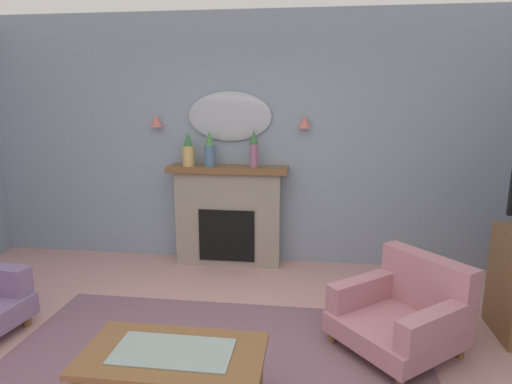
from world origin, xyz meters
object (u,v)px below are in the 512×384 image
Objects in this scene: coffee_table at (173,360)px; armchair_by_coffee_table at (405,311)px; mantel_vase_left at (188,151)px; wall_sconce_right at (305,122)px; mantel_vase_right at (254,148)px; wall_sconce_left at (156,121)px; mantel_vase_centre at (210,151)px; wall_mirror at (230,117)px; fireplace at (229,216)px.

coffee_table is 0.96× the size of armchair_by_coffee_table.
mantel_vase_left is 0.34× the size of armchair_by_coffee_table.
wall_sconce_right is 0.13× the size of coffee_table.
mantel_vase_right reaches higher than armchair_by_coffee_table.
wall_sconce_left and wall_sconce_right have the same top height.
wall_sconce_right is at bearing 0.00° from wall_sconce_left.
armchair_by_coffee_table is at bearing -33.06° from wall_sconce_left.
mantel_vase_centre reaches higher than mantel_vase_left.
mantel_vase_centre is 0.50m from mantel_vase_right.
wall_mirror is (0.20, 0.17, 0.37)m from mantel_vase_centre.
armchair_by_coffee_table is (1.55, 0.99, -0.08)m from coffee_table.
wall_sconce_right reaches higher than mantel_vase_left.
wall_sconce_right is (1.30, 0.12, 0.33)m from mantel_vase_left.
coffee_table is at bearing -93.34° from mantel_vase_right.
wall_sconce_left is (-0.85, 0.09, 1.09)m from fireplace.
wall_sconce_left is (-0.40, 0.12, 0.33)m from mantel_vase_left.
mantel_vase_right is 2.34m from armchair_by_coffee_table.
mantel_vase_left is at bearing 103.44° from coffee_table.
armchair_by_coffee_table is at bearing -39.03° from mantel_vase_centre.
mantel_vase_right is (0.50, 0.00, 0.04)m from mantel_vase_centre.
wall_sconce_left is at bearing 180.00° from wall_sconce_right.
mantel_vase_left is 2.76m from coffee_table.
wall_mirror is 0.85m from wall_sconce_left.
mantel_vase_left is at bearing 180.00° from mantel_vase_centre.
fireplace reaches higher than armchair_by_coffee_table.
armchair_by_coffee_table is at bearing -35.62° from mantel_vase_left.
mantel_vase_left is at bearing -159.30° from wall_mirror.
armchair_by_coffee_table is at bearing -62.92° from wall_sconce_right.
armchair_by_coffee_table is (1.90, -1.54, -1.03)m from mantel_vase_centre.
mantel_vase_right reaches higher than mantel_vase_left.
mantel_vase_left is 0.97× the size of mantel_vase_centre.
fireplace is 2.33m from armchair_by_coffee_table.
coffee_table is 1.83m from armchair_by_coffee_table.
wall_sconce_left is at bearing 169.54° from mantel_vase_centre.
wall_sconce_right is 0.12× the size of armchair_by_coffee_table.
mantel_vase_centre is at bearing -173.48° from wall_sconce_right.
wall_sconce_right reaches higher than fireplace.
mantel_vase_left reaches higher than fireplace.
mantel_vase_centre is at bearing 97.96° from coffee_table.
mantel_vase_centre is 0.36× the size of coffee_table.
mantel_vase_centre reaches higher than coffee_table.
coffee_table is (0.60, -2.52, -0.94)m from mantel_vase_left.
coffee_table is (-0.15, -2.52, -0.99)m from mantel_vase_right.
mantel_vase_centre is at bearing 0.00° from mantel_vase_left.
mantel_vase_right reaches higher than mantel_vase_centre.
mantel_vase_right is 2.72m from coffee_table.
fireplace is 1.38m from wall_sconce_left.
mantel_vase_centre is at bearing 180.00° from mantel_vase_right.
fireplace is at bearing 8.06° from mantel_vase_centre.
coffee_table is (-0.70, -2.64, -1.28)m from wall_sconce_right.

